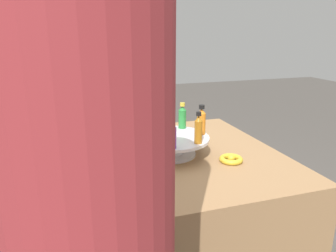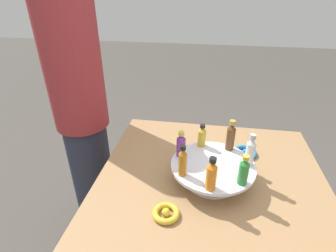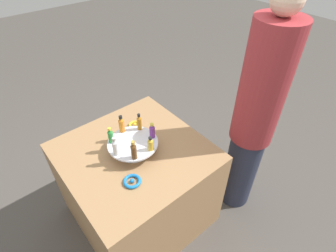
% 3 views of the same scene
% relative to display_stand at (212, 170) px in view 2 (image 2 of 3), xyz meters
% --- Properties ---
extents(party_table, '(0.91, 0.91, 0.73)m').
position_rel_display_stand_xyz_m(party_table, '(0.00, 0.00, -0.42)').
color(party_table, '#9E754C').
rests_on(party_table, ground_plane).
extents(display_stand, '(0.32, 0.32, 0.08)m').
position_rel_display_stand_xyz_m(display_stand, '(0.00, 0.00, 0.00)').
color(display_stand, silver).
rests_on(display_stand, party_table).
extents(bottle_purple, '(0.04, 0.04, 0.11)m').
position_rel_display_stand_xyz_m(bottle_purple, '(-0.13, 0.04, 0.08)').
color(bottle_purple, '#702D93').
rests_on(bottle_purple, display_stand).
extents(bottle_amber, '(0.03, 0.03, 0.13)m').
position_rel_display_stand_xyz_m(bottle_amber, '(-0.11, -0.08, 0.09)').
color(bottle_amber, '#AD6B19').
rests_on(bottle_amber, display_stand).
extents(bottle_orange, '(0.04, 0.04, 0.13)m').
position_rel_display_stand_xyz_m(bottle_orange, '(-0.01, -0.13, 0.09)').
color(bottle_orange, orange).
rests_on(bottle_orange, display_stand).
extents(bottle_green, '(0.03, 0.03, 0.12)m').
position_rel_display_stand_xyz_m(bottle_green, '(0.10, -0.09, 0.08)').
color(bottle_green, '#288438').
rests_on(bottle_green, display_stand).
extents(bottle_clear, '(0.03, 0.03, 0.13)m').
position_rel_display_stand_xyz_m(bottle_clear, '(0.13, 0.02, 0.09)').
color(bottle_clear, silver).
rests_on(bottle_clear, display_stand).
extents(bottle_brown, '(0.04, 0.04, 0.13)m').
position_rel_display_stand_xyz_m(bottle_brown, '(0.07, 0.12, 0.09)').
color(bottle_brown, brown).
rests_on(bottle_brown, display_stand).
extents(bottle_gold, '(0.03, 0.03, 0.10)m').
position_rel_display_stand_xyz_m(bottle_gold, '(-0.05, 0.12, 0.08)').
color(bottle_gold, gold).
rests_on(bottle_gold, display_stand).
extents(ribbon_bow_blue, '(0.11, 0.11, 0.03)m').
position_rel_display_stand_xyz_m(ribbon_bow_blue, '(0.15, 0.21, -0.04)').
color(ribbon_bow_blue, blue).
rests_on(ribbon_bow_blue, party_table).
extents(ribbon_bow_gold, '(0.09, 0.09, 0.03)m').
position_rel_display_stand_xyz_m(ribbon_bow_gold, '(-0.15, -0.21, -0.04)').
color(ribbon_bow_gold, gold).
rests_on(ribbon_bow_gold, party_table).
extents(person_figure, '(0.29, 0.29, 1.71)m').
position_rel_display_stand_xyz_m(person_figure, '(-0.73, 0.39, 0.08)').
color(person_figure, '#282D42').
rests_on(person_figure, ground_plane).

